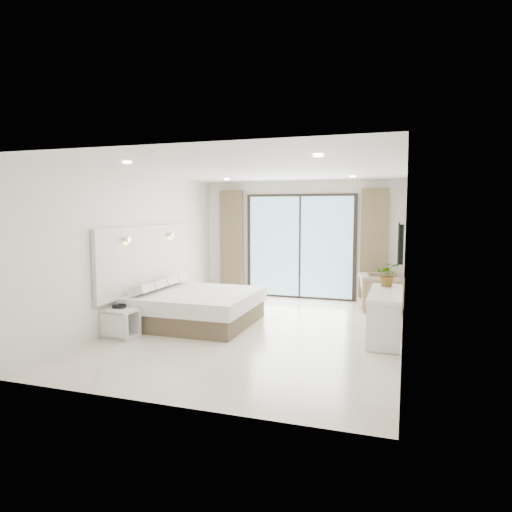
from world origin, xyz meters
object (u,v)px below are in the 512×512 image
object	(u,v)px
console_desk	(386,305)
armchair	(380,290)
bed	(195,307)
nightstand	(121,323)

from	to	relation	value
console_desk	armchair	world-z (taller)	armchair
bed	nightstand	xyz separation A→B (m)	(-0.75, -1.18, -0.07)
bed	console_desk	size ratio (longest dim) A/B	1.30
bed	armchair	size ratio (longest dim) A/B	2.50
bed	nightstand	world-z (taller)	bed
console_desk	nightstand	bearing A→B (deg)	-163.76
nightstand	armchair	world-z (taller)	armchair
bed	nightstand	bearing A→B (deg)	-122.37
bed	console_desk	world-z (taller)	console_desk
armchair	nightstand	bearing A→B (deg)	119.30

